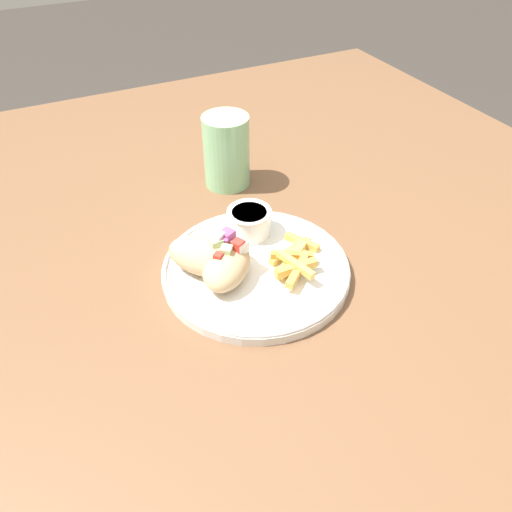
{
  "coord_description": "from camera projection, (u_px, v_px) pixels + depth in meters",
  "views": [
    {
      "loc": [
        -0.2,
        -0.49,
        1.26
      ],
      "look_at": [
        0.03,
        -0.01,
        0.8
      ],
      "focal_mm": 35.0,
      "sensor_mm": 36.0,
      "label": 1
    }
  ],
  "objects": [
    {
      "name": "fries_pile",
      "position": [
        295.0,
        258.0,
        0.71
      ],
      "size": [
        0.09,
        0.12,
        0.02
      ],
      "color": "gold",
      "rests_on": "plate"
    },
    {
      "name": "ground_plane",
      "position": [
        242.0,
        506.0,
        1.22
      ],
      "size": [
        10.0,
        10.0,
        0.0
      ],
      "primitive_type": "plane",
      "color": "#38332D"
    },
    {
      "name": "pita_sandwich_far",
      "position": [
        206.0,
        255.0,
        0.69
      ],
      "size": [
        0.12,
        0.13,
        0.06
      ],
      "rotation": [
        0.0,
        0.0,
        -0.87
      ],
      "color": "tan",
      "rests_on": "plate"
    },
    {
      "name": "pita_sandwich_near",
      "position": [
        227.0,
        264.0,
        0.68
      ],
      "size": [
        0.11,
        0.12,
        0.06
      ],
      "rotation": [
        0.0,
        0.0,
        0.86
      ],
      "color": "tan",
      "rests_on": "plate"
    },
    {
      "name": "plate",
      "position": [
        256.0,
        269.0,
        0.72
      ],
      "size": [
        0.27,
        0.27,
        0.02
      ],
      "color": "white",
      "rests_on": "table"
    },
    {
      "name": "water_glass",
      "position": [
        227.0,
        154.0,
        0.87
      ],
      "size": [
        0.08,
        0.08,
        0.13
      ],
      "color": "#8CCC93",
      "rests_on": "table"
    },
    {
      "name": "table",
      "position": [
        233.0,
        306.0,
        0.76
      ],
      "size": [
        1.47,
        1.47,
        0.77
      ],
      "color": "brown",
      "rests_on": "ground_plane"
    },
    {
      "name": "sauce_ramekin",
      "position": [
        249.0,
        220.0,
        0.76
      ],
      "size": [
        0.07,
        0.07,
        0.04
      ],
      "color": "white",
      "rests_on": "plate"
    }
  ]
}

